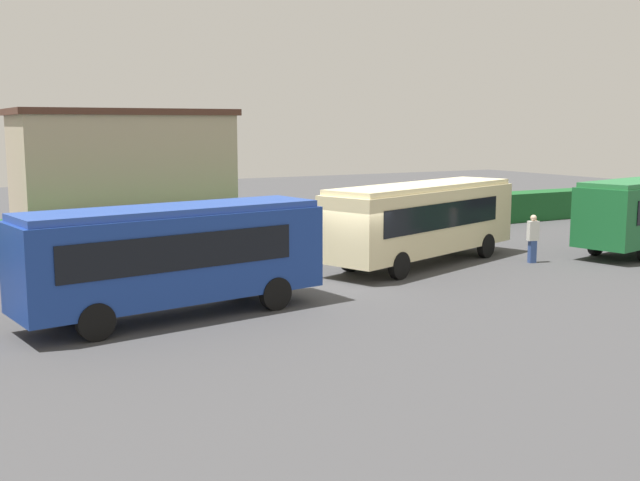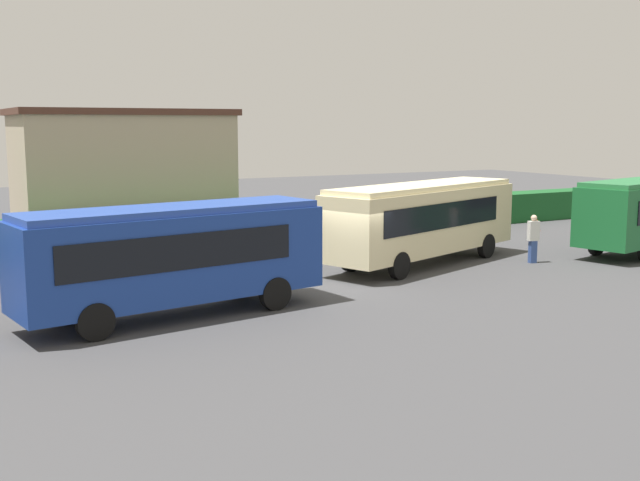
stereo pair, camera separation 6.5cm
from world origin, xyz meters
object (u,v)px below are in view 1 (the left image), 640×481
(person_far, at_px, (533,237))
(traffic_cone, at_px, (536,225))
(bus_cream, at_px, (422,218))
(person_right, at_px, (122,273))
(bus_blue, at_px, (174,254))

(person_far, height_order, traffic_cone, person_far)
(bus_cream, bearing_deg, person_right, 163.75)
(traffic_cone, bearing_deg, person_right, -166.22)
(bus_cream, bearing_deg, traffic_cone, 5.38)
(bus_blue, height_order, person_far, bus_blue)
(person_right, distance_m, traffic_cone, 23.87)
(bus_blue, xyz_separation_m, traffic_cone, (22.42, 8.49, -1.54))
(bus_blue, xyz_separation_m, bus_cream, (11.27, 3.41, -0.00))
(person_right, height_order, traffic_cone, person_right)
(bus_blue, relative_size, person_right, 5.44)
(bus_blue, bearing_deg, traffic_cone, 12.62)
(bus_cream, height_order, person_right, bus_cream)
(bus_blue, bearing_deg, person_right, 97.08)
(person_right, distance_m, person_far, 16.15)
(bus_cream, height_order, person_far, bus_cream)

